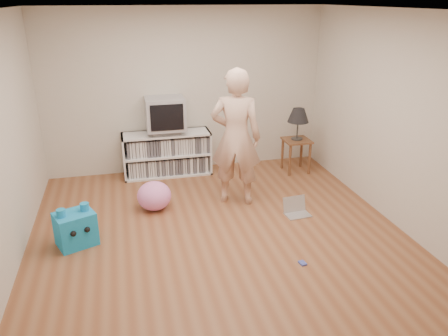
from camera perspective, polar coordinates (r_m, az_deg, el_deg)
name	(u,v)px	position (r m, az deg, el deg)	size (l,w,h in m)	color
ground	(217,231)	(5.49, -0.92, -8.20)	(4.50, 4.50, 0.00)	brown
walls	(216,131)	(4.98, -1.01, 4.91)	(4.52, 4.52, 2.60)	beige
ceiling	(215,9)	(4.77, -1.12, 20.04)	(4.50, 4.50, 0.01)	white
media_unit	(167,153)	(7.13, -7.46, 1.90)	(1.40, 0.45, 0.70)	white
dvd_deck	(166,131)	(7.00, -7.59, 4.83)	(0.45, 0.35, 0.07)	gray
crt_tv	(165,113)	(6.92, -7.71, 7.08)	(0.60, 0.53, 0.50)	#9C9CA1
side_table	(296,147)	(7.26, 9.42, 2.69)	(0.42, 0.42, 0.55)	brown
table_lamp	(298,116)	(7.11, 9.68, 6.70)	(0.34, 0.34, 0.52)	#333333
person	(236,138)	(5.91, 1.56, 3.98)	(0.69, 0.45, 1.89)	beige
laptop	(296,209)	(5.95, 9.38, -5.36)	(0.35, 0.29, 0.22)	silver
playing_cards	(302,263)	(4.95, 10.21, -12.12)	(0.07, 0.09, 0.02)	#4351B3
plush_blue	(76,228)	(5.40, -18.81, -7.47)	(0.52, 0.47, 0.50)	#118CCF
plush_pink	(154,196)	(6.01, -9.10, -3.61)	(0.46, 0.46, 0.39)	#E97EC9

